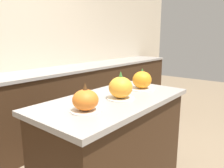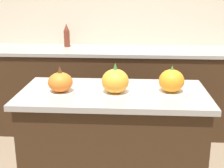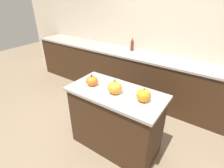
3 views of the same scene
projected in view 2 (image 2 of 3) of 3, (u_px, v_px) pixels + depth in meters
The scene contains 7 objects.
wall_back at pixel (122, 17), 3.57m from camera, with size 8.00×0.06×2.50m.
kitchen_island at pixel (113, 153), 2.16m from camera, with size 1.22×0.61×0.91m.
back_counter at pixel (121, 90), 3.48m from camera, with size 6.00×0.60×0.93m.
pumpkin_cake_left at pixel (60, 83), 1.99m from camera, with size 0.19×0.19×0.18m.
pumpkin_cake_center at pixel (115, 82), 1.96m from camera, with size 0.20×0.20×0.20m.
pumpkin_cake_right at pixel (171, 82), 1.98m from camera, with size 0.23×0.23×0.18m.
bottle_tall at pixel (67, 36), 3.47m from camera, with size 0.07×0.07×0.26m.
Camera 2 is at (0.11, -1.93, 1.54)m, focal length 50.00 mm.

